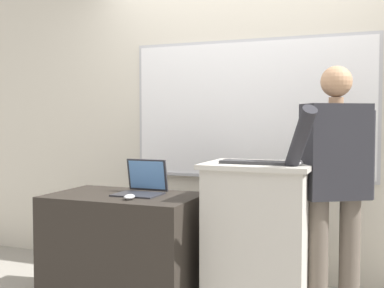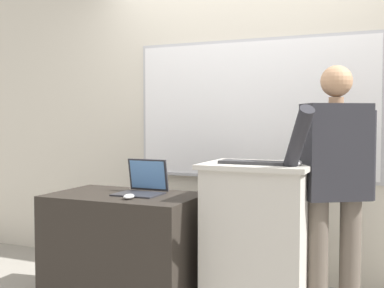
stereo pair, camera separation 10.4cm
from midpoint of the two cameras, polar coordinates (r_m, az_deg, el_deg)
The scene contains 8 objects.
back_wall at distance 3.95m, azimuth 7.64°, elevation 5.11°, with size 6.40×0.17×2.86m.
lectern_podium at distance 3.16m, azimuth 8.75°, elevation -11.30°, with size 0.68×0.53×1.00m.
side_desk at distance 3.40m, azimuth -7.07°, elevation -12.33°, with size 1.01×0.63×0.77m.
person_presenter at distance 3.10m, azimuth 17.49°, elevation -3.86°, with size 0.56×0.68×1.61m.
laptop at distance 3.34m, azimuth -4.86°, elevation -4.67°, with size 0.30×0.29×0.23m.
wireless_keyboard at distance 3.01m, azimuth 8.20°, elevation -2.18°, with size 0.41×0.14×0.02m.
computer_mouse_by_laptop at distance 3.11m, azimuth -6.55°, elevation -6.21°, with size 0.06×0.10×0.03m.
computer_mouse_by_keyboard at distance 2.95m, azimuth 13.32°, elevation -2.19°, with size 0.06×0.10×0.03m.
Camera 2 is at (1.12, -2.49, 1.28)m, focal length 45.00 mm.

